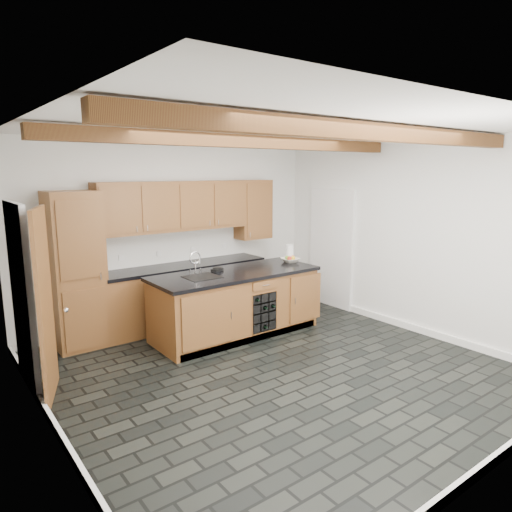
% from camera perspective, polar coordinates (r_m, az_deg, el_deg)
% --- Properties ---
extents(ground, '(5.00, 5.00, 0.00)m').
position_cam_1_polar(ground, '(5.68, 2.59, -13.91)').
color(ground, black).
rests_on(ground, ground).
extents(room_shell, '(5.01, 5.00, 5.00)m').
position_cam_1_polar(room_shell, '(5.59, -1.42, 2.09)').
color(room_shell, white).
rests_on(room_shell, ground).
extents(back_cabinetry, '(3.65, 0.62, 2.20)m').
position_cam_1_polar(back_cabinetry, '(7.00, -11.53, -0.94)').
color(back_cabinetry, brown).
rests_on(back_cabinetry, ground).
extents(island, '(2.48, 0.96, 0.93)m').
position_cam_1_polar(island, '(6.65, -2.44, -5.91)').
color(island, brown).
rests_on(island, ground).
extents(faucet, '(0.45, 0.40, 0.34)m').
position_cam_1_polar(faucet, '(6.28, -6.91, -2.27)').
color(faucet, black).
rests_on(faucet, island).
extents(kitchen_scale, '(0.20, 0.16, 0.06)m').
position_cam_1_polar(kitchen_scale, '(6.59, -4.87, -1.69)').
color(kitchen_scale, black).
rests_on(kitchen_scale, island).
extents(fruit_bowl, '(0.31, 0.31, 0.07)m').
position_cam_1_polar(fruit_bowl, '(7.22, 4.30, -0.52)').
color(fruit_bowl, beige).
rests_on(fruit_bowl, island).
extents(fruit_cluster, '(0.16, 0.17, 0.07)m').
position_cam_1_polar(fruit_cluster, '(7.21, 4.30, -0.24)').
color(fruit_cluster, red).
rests_on(fruit_cluster, fruit_bowl).
extents(paper_towel, '(0.12, 0.12, 0.27)m').
position_cam_1_polar(paper_towel, '(7.27, 4.22, 0.36)').
color(paper_towel, white).
rests_on(paper_towel, island).
extents(mug, '(0.13, 0.13, 0.10)m').
position_cam_1_polar(mug, '(6.66, -18.47, -1.83)').
color(mug, white).
rests_on(mug, back_cabinetry).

